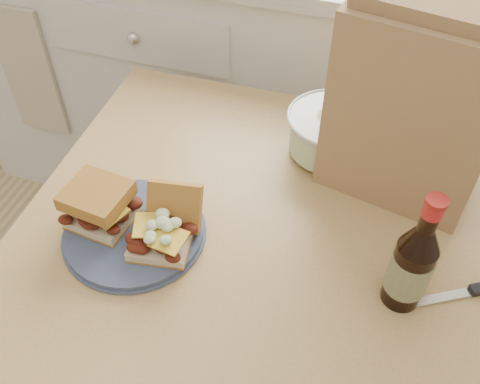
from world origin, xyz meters
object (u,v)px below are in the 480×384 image
(coleslaw_bowl, at_px, (331,135))
(beer_bottle, at_px, (412,265))
(dining_table, at_px, (248,259))
(paper_bag, at_px, (416,105))
(plate, at_px, (134,232))

(coleslaw_bowl, xyz_separation_m, beer_bottle, (0.19, -0.33, 0.04))
(dining_table, height_order, beer_bottle, beer_bottle)
(coleslaw_bowl, xyz_separation_m, paper_bag, (0.15, -0.03, 0.14))
(coleslaw_bowl, relative_size, beer_bottle, 0.79)
(plate, relative_size, coleslaw_bowl, 1.35)
(paper_bag, bearing_deg, dining_table, -127.29)
(plate, distance_m, coleslaw_bowl, 0.46)
(dining_table, height_order, coleslaw_bowl, coleslaw_bowl)
(plate, bearing_deg, dining_table, 23.96)
(coleslaw_bowl, relative_size, paper_bag, 0.51)
(plate, bearing_deg, paper_bag, 34.49)
(plate, bearing_deg, beer_bottle, 2.01)
(plate, distance_m, beer_bottle, 0.50)
(beer_bottle, bearing_deg, dining_table, -177.36)
(dining_table, distance_m, plate, 0.25)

